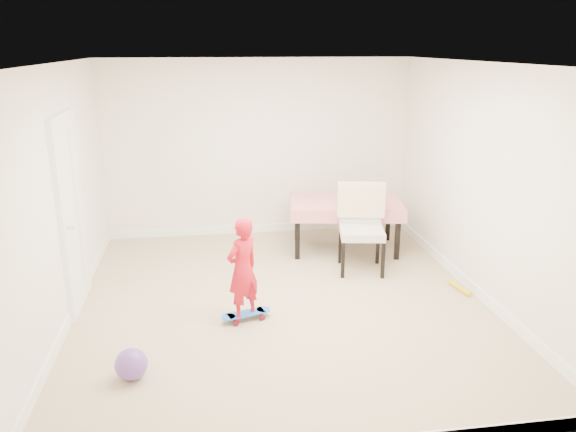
{
  "coord_description": "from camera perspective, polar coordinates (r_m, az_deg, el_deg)",
  "views": [
    {
      "loc": [
        -0.79,
        -5.69,
        2.78
      ],
      "look_at": [
        0.1,
        0.2,
        0.95
      ],
      "focal_mm": 35.0,
      "sensor_mm": 36.0,
      "label": 1
    }
  ],
  "objects": [
    {
      "name": "ground",
      "position": [
        6.38,
        -0.63,
        -8.75
      ],
      "size": [
        5.0,
        5.0,
        0.0
      ],
      "primitive_type": "plane",
      "color": "tan",
      "rests_on": "ground"
    },
    {
      "name": "ceiling",
      "position": [
        5.75,
        -0.71,
        15.09
      ],
      "size": [
        4.5,
        5.0,
        0.04
      ],
      "primitive_type": "cube",
      "color": "silver",
      "rests_on": "wall_back"
    },
    {
      "name": "wall_back",
      "position": [
        8.34,
        -3.05,
        6.84
      ],
      "size": [
        4.5,
        0.04,
        2.6
      ],
      "primitive_type": "cube",
      "color": "white",
      "rests_on": "ground"
    },
    {
      "name": "wall_front",
      "position": [
        3.62,
        4.83,
        -7.12
      ],
      "size": [
        4.5,
        0.04,
        2.6
      ],
      "primitive_type": "cube",
      "color": "white",
      "rests_on": "ground"
    },
    {
      "name": "wall_left",
      "position": [
        6.05,
        -22.08,
        1.65
      ],
      "size": [
        0.04,
        5.0,
        2.6
      ],
      "primitive_type": "cube",
      "color": "white",
      "rests_on": "ground"
    },
    {
      "name": "wall_right",
      "position": [
        6.61,
        18.89,
        3.21
      ],
      "size": [
        0.04,
        5.0,
        2.6
      ],
      "primitive_type": "cube",
      "color": "white",
      "rests_on": "ground"
    },
    {
      "name": "door",
      "position": [
        6.4,
        -21.16,
        -0.01
      ],
      "size": [
        0.11,
        0.94,
        2.11
      ],
      "primitive_type": "cube",
      "color": "white",
      "rests_on": "ground"
    },
    {
      "name": "baseboard_back",
      "position": [
        8.65,
        -2.93,
        -1.26
      ],
      "size": [
        4.5,
        0.02,
        0.12
      ],
      "primitive_type": "cube",
      "color": "white",
      "rests_on": "ground"
    },
    {
      "name": "baseboard_left",
      "position": [
        6.47,
        -20.94,
        -9.0
      ],
      "size": [
        0.02,
        5.0,
        0.12
      ],
      "primitive_type": "cube",
      "color": "white",
      "rests_on": "ground"
    },
    {
      "name": "baseboard_right",
      "position": [
        7.0,
        17.99,
        -6.69
      ],
      "size": [
        0.02,
        5.0,
        0.12
      ],
      "primitive_type": "cube",
      "color": "white",
      "rests_on": "ground"
    },
    {
      "name": "dining_table",
      "position": [
        7.89,
        5.8,
        -0.91
      ],
      "size": [
        1.65,
        1.19,
        0.71
      ],
      "primitive_type": null,
      "rotation": [
        0.0,
        0.0,
        -0.16
      ],
      "color": "#B41E09",
      "rests_on": "ground"
    },
    {
      "name": "dining_chair",
      "position": [
        7.1,
        7.51,
        -1.37
      ],
      "size": [
        0.7,
        0.77,
        1.1
      ],
      "primitive_type": null,
      "rotation": [
        0.0,
        0.0,
        -0.17
      ],
      "color": "white",
      "rests_on": "ground"
    },
    {
      "name": "skateboard",
      "position": [
        6.01,
        -4.27,
        -10.11
      ],
      "size": [
        0.57,
        0.34,
        0.08
      ],
      "primitive_type": null,
      "rotation": [
        0.0,
        0.0,
        0.29
      ],
      "color": "blue",
      "rests_on": "ground"
    },
    {
      "name": "child",
      "position": [
        5.78,
        -4.63,
        -5.72
      ],
      "size": [
        0.47,
        0.45,
        1.09
      ],
      "primitive_type": "imported",
      "rotation": [
        0.0,
        0.0,
        3.82
      ],
      "color": "red",
      "rests_on": "ground"
    },
    {
      "name": "balloon",
      "position": [
        5.17,
        -15.65,
        -14.31
      ],
      "size": [
        0.28,
        0.28,
        0.28
      ],
      "primitive_type": "sphere",
      "color": "#6743A1",
      "rests_on": "ground"
    },
    {
      "name": "foam_toy",
      "position": [
        6.96,
        17.02,
        -6.99
      ],
      "size": [
        0.13,
        0.4,
        0.06
      ],
      "primitive_type": "cylinder",
      "rotation": [
        1.57,
        0.0,
        0.19
      ],
      "color": "yellow",
      "rests_on": "ground"
    }
  ]
}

